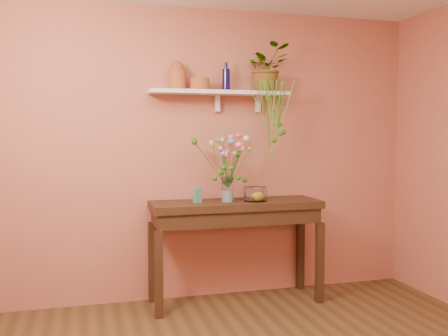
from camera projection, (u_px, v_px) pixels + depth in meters
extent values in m
cube|color=#B46852|center=(211.00, 154.00, 4.75)|extent=(4.00, 0.04, 2.70)
cube|color=#392617|center=(236.00, 205.00, 4.56)|extent=(1.54, 0.49, 0.07)
cube|color=#392617|center=(236.00, 215.00, 4.57)|extent=(1.48, 0.46, 0.13)
cube|color=#392617|center=(159.00, 275.00, 4.20)|extent=(0.07, 0.07, 0.74)
cube|color=#392617|center=(320.00, 263.00, 4.59)|extent=(0.07, 0.07, 0.74)
cube|color=#392617|center=(152.00, 262.00, 4.61)|extent=(0.07, 0.07, 0.74)
cube|color=#392617|center=(300.00, 252.00, 5.00)|extent=(0.07, 0.07, 0.74)
cube|color=white|center=(220.00, 93.00, 4.60)|extent=(1.30, 0.24, 0.04)
cube|color=white|center=(217.00, 103.00, 4.69)|extent=(0.04, 0.05, 0.15)
cube|color=white|center=(258.00, 104.00, 4.80)|extent=(0.04, 0.05, 0.15)
cylinder|color=#AC5E30|center=(177.00, 80.00, 4.51)|extent=(0.17, 0.17, 0.18)
sphere|color=#AC5E30|center=(177.00, 68.00, 4.50)|extent=(0.12, 0.12, 0.12)
cylinder|color=#AC5E30|center=(200.00, 84.00, 4.54)|extent=(0.22, 0.22, 0.11)
cylinder|color=#0C093B|center=(226.00, 80.00, 4.61)|extent=(0.09, 0.09, 0.20)
cylinder|color=#0C093B|center=(226.00, 66.00, 4.60)|extent=(0.04, 0.04, 0.06)
imported|color=#2F6614|center=(267.00, 68.00, 4.68)|extent=(0.43, 0.39, 0.44)
cylinder|color=#2F6614|center=(276.00, 104.00, 4.59)|extent=(0.04, 0.15, 0.40)
cylinder|color=green|center=(275.00, 108.00, 4.55)|extent=(0.14, 0.09, 0.48)
cylinder|color=green|center=(274.00, 104.00, 4.58)|extent=(0.08, 0.15, 0.40)
cylinder|color=#2F6614|center=(268.00, 114.00, 4.45)|extent=(0.16, 0.33, 0.60)
cylinder|color=green|center=(268.00, 100.00, 4.54)|extent=(0.09, 0.05, 0.34)
cylinder|color=green|center=(259.00, 110.00, 4.54)|extent=(0.28, 0.10, 0.53)
cylinder|color=#2F6614|center=(270.00, 101.00, 4.60)|extent=(0.05, 0.05, 0.35)
cylinder|color=green|center=(263.00, 110.00, 4.57)|extent=(0.11, 0.13, 0.51)
cylinder|color=green|center=(273.00, 109.00, 4.53)|extent=(0.05, 0.26, 0.51)
cylinder|color=#2F6614|center=(262.00, 99.00, 4.55)|extent=(0.16, 0.04, 0.33)
cylinder|color=green|center=(283.00, 121.00, 4.56)|extent=(0.16, 0.16, 0.73)
cylinder|color=green|center=(270.00, 113.00, 4.58)|extent=(0.18, 0.11, 0.57)
cylinder|color=#2F6614|center=(280.00, 105.00, 4.56)|extent=(0.04, 0.13, 0.43)
cylinder|color=green|center=(279.00, 118.00, 4.62)|extent=(0.13, 0.06, 0.66)
cylinder|color=green|center=(274.00, 123.00, 4.59)|extent=(0.12, 0.16, 0.75)
cylinder|color=#2F6614|center=(282.00, 105.00, 4.60)|extent=(0.07, 0.05, 0.43)
cylinder|color=green|center=(273.00, 107.00, 4.53)|extent=(0.18, 0.11, 0.48)
sphere|color=#2F6614|center=(274.00, 140.00, 4.61)|extent=(0.05, 0.05, 0.05)
sphere|color=#2F6614|center=(284.00, 132.00, 4.62)|extent=(0.05, 0.05, 0.05)
sphere|color=#2F6614|center=(280.00, 133.00, 4.57)|extent=(0.05, 0.05, 0.05)
sphere|color=#2F6614|center=(280.00, 124.00, 4.62)|extent=(0.05, 0.05, 0.05)
cylinder|color=white|center=(228.00, 189.00, 4.49)|extent=(0.11, 0.11, 0.23)
cylinder|color=silver|center=(228.00, 196.00, 4.50)|extent=(0.10, 0.10, 0.11)
cylinder|color=#386B28|center=(229.00, 165.00, 4.44)|extent=(0.01, 0.09, 0.41)
sphere|color=#5586D3|center=(231.00, 142.00, 4.39)|extent=(0.05, 0.05, 0.05)
cylinder|color=#386B28|center=(233.00, 167.00, 4.41)|extent=(0.06, 0.16, 0.38)
sphere|color=#EF5B9C|center=(239.00, 145.00, 4.33)|extent=(0.05, 0.05, 0.05)
cylinder|color=#386B28|center=(235.00, 168.00, 4.44)|extent=(0.11, 0.12, 0.35)
sphere|color=silver|center=(242.00, 149.00, 4.39)|extent=(0.04, 0.04, 0.04)
cylinder|color=#386B28|center=(239.00, 168.00, 4.44)|extent=(0.16, 0.14, 0.35)
sphere|color=#6A9A3D|center=(250.00, 149.00, 4.38)|extent=(0.04, 0.04, 0.04)
cylinder|color=#386B28|center=(231.00, 170.00, 4.48)|extent=(0.07, 0.02, 0.30)
sphere|color=silver|center=(235.00, 153.00, 4.47)|extent=(0.04, 0.04, 0.04)
cylinder|color=#386B28|center=(237.00, 163.00, 4.49)|extent=(0.17, 0.03, 0.44)
sphere|color=silver|center=(246.00, 138.00, 4.48)|extent=(0.05, 0.05, 0.05)
cylinder|color=#386B28|center=(234.00, 169.00, 4.51)|extent=(0.13, 0.05, 0.33)
sphere|color=#6A9A3D|center=(240.00, 150.00, 4.54)|extent=(0.04, 0.04, 0.04)
cylinder|color=#386B28|center=(233.00, 171.00, 4.50)|extent=(0.10, 0.03, 0.29)
sphere|color=#2F6614|center=(238.00, 155.00, 4.52)|extent=(0.05, 0.05, 0.05)
cylinder|color=#386B28|center=(233.00, 161.00, 4.57)|extent=(0.15, 0.17, 0.47)
sphere|color=#EF5B9C|center=(238.00, 136.00, 4.65)|extent=(0.05, 0.05, 0.05)
cylinder|color=#386B28|center=(229.00, 162.00, 4.53)|extent=(0.07, 0.11, 0.45)
sphere|color=#EF5B9C|center=(231.00, 137.00, 4.57)|extent=(0.05, 0.05, 0.05)
cylinder|color=#386B28|center=(225.00, 163.00, 4.57)|extent=(0.02, 0.21, 0.43)
sphere|color=#5586D3|center=(223.00, 139.00, 4.66)|extent=(0.05, 0.05, 0.05)
cylinder|color=#386B28|center=(227.00, 170.00, 4.51)|extent=(0.02, 0.08, 0.31)
sphere|color=#EF5B9C|center=(227.00, 152.00, 4.54)|extent=(0.05, 0.05, 0.05)
cylinder|color=#386B28|center=(225.00, 164.00, 4.51)|extent=(0.04, 0.08, 0.42)
sphere|color=silver|center=(222.00, 140.00, 4.52)|extent=(0.05, 0.05, 0.05)
cylinder|color=#386B28|center=(223.00, 164.00, 4.50)|extent=(0.07, 0.08, 0.42)
sphere|color=#6A9A3D|center=(219.00, 140.00, 4.52)|extent=(0.06, 0.06, 0.06)
cylinder|color=#386B28|center=(219.00, 165.00, 4.52)|extent=(0.12, 0.13, 0.40)
sphere|color=silver|center=(211.00, 143.00, 4.55)|extent=(0.04, 0.04, 0.04)
cylinder|color=#386B28|center=(211.00, 165.00, 4.48)|extent=(0.29, 0.09, 0.41)
sphere|color=silver|center=(194.00, 142.00, 4.46)|extent=(0.06, 0.06, 0.06)
cylinder|color=#386B28|center=(220.00, 166.00, 4.48)|extent=(0.14, 0.05, 0.38)
sphere|color=#6A9A3D|center=(212.00, 146.00, 4.47)|extent=(0.04, 0.04, 0.04)
cylinder|color=#386B28|center=(211.00, 164.00, 4.45)|extent=(0.31, 0.03, 0.42)
sphere|color=#2F6614|center=(194.00, 141.00, 4.40)|extent=(0.06, 0.06, 0.06)
cylinder|color=#386B28|center=(224.00, 168.00, 4.44)|extent=(0.09, 0.07, 0.35)
sphere|color=#EF5B9C|center=(220.00, 149.00, 4.38)|extent=(0.04, 0.04, 0.04)
cylinder|color=#386B28|center=(225.00, 170.00, 4.45)|extent=(0.06, 0.04, 0.31)
sphere|color=#EF5B9C|center=(222.00, 153.00, 4.42)|extent=(0.06, 0.06, 0.06)
cylinder|color=#386B28|center=(225.00, 171.00, 4.40)|extent=(0.08, 0.14, 0.31)
sphere|color=#5586D3|center=(223.00, 154.00, 4.32)|extent=(0.04, 0.04, 0.04)
cylinder|color=#386B28|center=(226.00, 172.00, 4.44)|extent=(0.05, 0.09, 0.29)
sphere|color=#EF5B9C|center=(225.00, 155.00, 4.38)|extent=(0.05, 0.05, 0.05)
sphere|color=#2F6614|center=(224.00, 168.00, 4.38)|extent=(0.05, 0.05, 0.05)
sphere|color=#2F6614|center=(238.00, 178.00, 4.42)|extent=(0.05, 0.05, 0.05)
sphere|color=#2F6614|center=(221.00, 173.00, 4.49)|extent=(0.05, 0.05, 0.05)
sphere|color=#2F6614|center=(231.00, 168.00, 4.33)|extent=(0.05, 0.05, 0.05)
sphere|color=#2F6614|center=(215.00, 178.00, 4.44)|extent=(0.05, 0.05, 0.05)
sphere|color=#2F6614|center=(245.00, 180.00, 4.52)|extent=(0.05, 0.05, 0.05)
cylinder|color=white|center=(255.00, 194.00, 4.56)|extent=(0.21, 0.21, 0.13)
cylinder|color=white|center=(255.00, 200.00, 4.57)|extent=(0.21, 0.21, 0.01)
sphere|color=yellow|center=(257.00, 196.00, 4.56)|extent=(0.08, 0.08, 0.08)
cube|color=#376C81|center=(197.00, 195.00, 4.44)|extent=(0.08, 0.07, 0.13)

